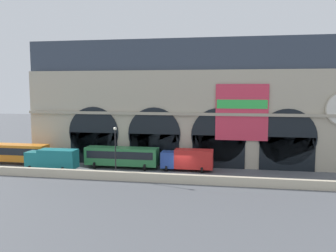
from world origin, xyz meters
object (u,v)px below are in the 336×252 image
at_px(box_truck_west, 52,159).
at_px(box_truck_center, 188,159).
at_px(bus_westmost, 14,152).
at_px(bus_midwest, 122,156).
at_px(street_lamp_quayside, 115,146).

height_order(box_truck_west, box_truck_center, same).
height_order(bus_westmost, bus_midwest, same).
height_order(box_truck_west, bus_midwest, box_truck_west).
xyz_separation_m(bus_midwest, box_truck_center, (9.99, -0.04, -0.08)).
relative_size(bus_westmost, bus_midwest, 1.00).
height_order(bus_midwest, street_lamp_quayside, street_lamp_quayside).
distance_m(bus_westmost, bus_midwest, 17.82).
bearing_deg(bus_westmost, box_truck_west, -21.06).
relative_size(bus_westmost, street_lamp_quayside, 1.59).
distance_m(bus_midwest, street_lamp_quayside, 6.75).
bearing_deg(bus_midwest, box_truck_west, -160.79).
distance_m(box_truck_west, bus_midwest, 10.02).
bearing_deg(box_truck_center, bus_westmost, -179.93).
xyz_separation_m(box_truck_center, street_lamp_quayside, (-8.88, -6.08, 2.71)).
xyz_separation_m(bus_midwest, street_lamp_quayside, (1.10, -6.12, 2.63)).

